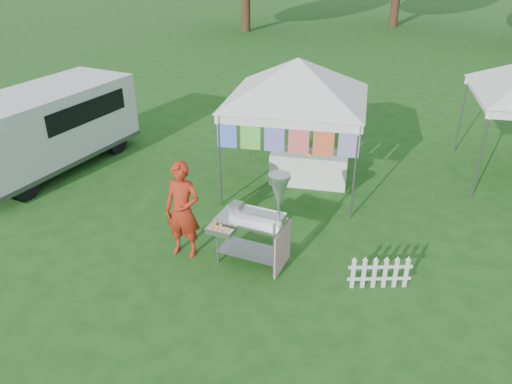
# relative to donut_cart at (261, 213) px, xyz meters

# --- Properties ---
(ground) EXTENTS (120.00, 120.00, 0.00)m
(ground) POSITION_rel_donut_cart_xyz_m (0.10, -0.02, -1.09)
(ground) COLOR #1C4B15
(ground) RESTS_ON ground
(canopy_main) EXTENTS (4.24, 4.24, 3.45)m
(canopy_main) POSITION_rel_donut_cart_xyz_m (0.10, 3.47, 1.90)
(canopy_main) COLOR #59595E
(canopy_main) RESTS_ON ground
(donut_cart) EXTENTS (1.46, 0.90, 1.85)m
(donut_cart) POSITION_rel_donut_cart_xyz_m (0.00, 0.00, 0.00)
(donut_cart) COLOR gray
(donut_cart) RESTS_ON ground
(vendor) EXTENTS (0.72, 0.51, 1.86)m
(vendor) POSITION_rel_donut_cart_xyz_m (-1.46, 0.07, -0.16)
(vendor) COLOR #A32714
(vendor) RESTS_ON ground
(cargo_van) EXTENTS (3.07, 5.14, 2.00)m
(cargo_van) POSITION_rel_donut_cart_xyz_m (-6.09, 3.19, -0.01)
(cargo_van) COLOR silver
(cargo_van) RESTS_ON ground
(picket_fence) EXTENTS (1.06, 0.28, 0.56)m
(picket_fence) POSITION_rel_donut_cart_xyz_m (2.09, -0.22, -0.80)
(picket_fence) COLOR silver
(picket_fence) RESTS_ON ground
(display_table) EXTENTS (1.80, 0.70, 0.78)m
(display_table) POSITION_rel_donut_cart_xyz_m (0.44, 3.55, -0.70)
(display_table) COLOR white
(display_table) RESTS_ON ground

